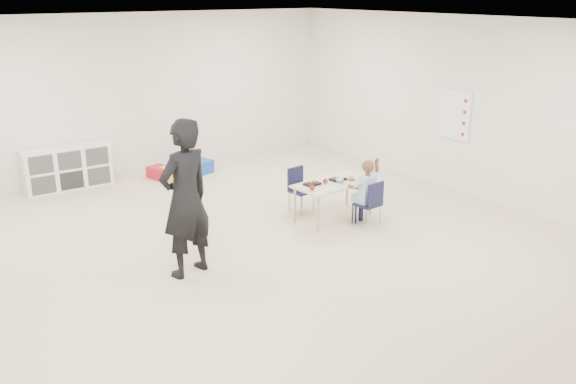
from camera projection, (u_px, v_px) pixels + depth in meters
room at (270, 148)px, 7.11m from camera, size 9.00×9.02×2.80m
table at (334, 200)px, 8.79m from camera, size 1.25×0.72×0.55m
chair_near at (368, 203)px, 8.50m from camera, size 0.35×0.33×0.66m
chair_far at (302, 190)px, 9.05m from camera, size 0.35×0.33×0.66m
child at (368, 190)px, 8.44m from camera, size 0.48×0.48×1.04m
lunch_tray_near at (338, 179)px, 8.78m from camera, size 0.24×0.18×0.03m
lunch_tray_far at (312, 184)px, 8.57m from camera, size 0.24×0.18×0.03m
milk_carton at (340, 180)px, 8.63m from camera, size 0.08×0.08×0.10m
bread_roll at (351, 178)px, 8.77m from camera, size 0.09×0.09×0.07m
apple_near at (325, 181)px, 8.63m from camera, size 0.07×0.07×0.07m
apple_far at (312, 188)px, 8.33m from camera, size 0.07×0.07×0.07m
cubby_shelf at (67, 168)px, 10.10m from camera, size 1.40×0.40×0.70m
rules_poster at (455, 114)px, 9.80m from camera, size 0.02×0.60×0.80m
adult at (185, 199)px, 6.86m from camera, size 0.76×0.60×1.84m
bin_red at (160, 172)px, 10.73m from camera, size 0.40×0.46×0.20m
bin_yellow at (175, 173)px, 10.68m from camera, size 0.42×0.49×0.21m
bin_blue at (197, 166)px, 11.04m from camera, size 0.49×0.57×0.24m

